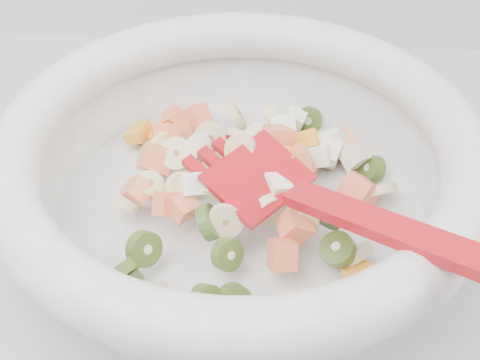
{
  "coord_description": "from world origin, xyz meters",
  "views": [
    {
      "loc": [
        -0.07,
        1.04,
        1.3
      ],
      "look_at": [
        -0.1,
        1.43,
        0.95
      ],
      "focal_mm": 50.0,
      "sensor_mm": 36.0,
      "label": 1
    }
  ],
  "objects": [
    {
      "name": "mixing_bowl",
      "position": [
        -0.1,
        1.43,
        0.96
      ],
      "size": [
        0.4,
        0.38,
        0.13
      ],
      "color": "white",
      "rests_on": "counter"
    }
  ]
}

